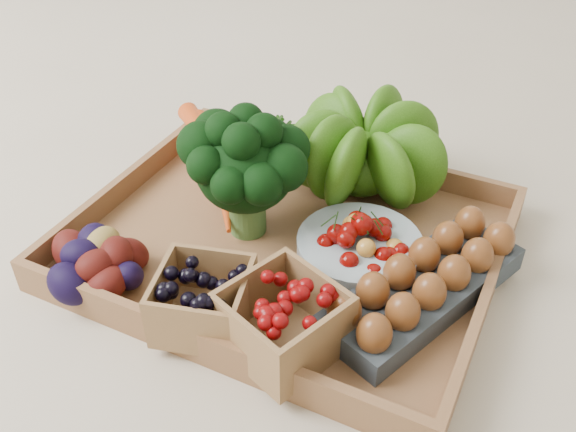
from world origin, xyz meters
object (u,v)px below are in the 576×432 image
at_px(cherry_bowl, 359,253).
at_px(egg_carton, 424,291).
at_px(tray, 288,246).
at_px(broccoli, 246,191).

relative_size(cherry_bowl, egg_carton, 0.57).
relative_size(tray, cherry_bowl, 3.39).
bearing_deg(broccoli, egg_carton, -6.17).
xyz_separation_m(tray, cherry_bowl, (0.10, -0.00, 0.03)).
bearing_deg(cherry_bowl, broccoli, 179.38).
distance_m(tray, cherry_bowl, 0.11).
relative_size(tray, broccoli, 3.25).
xyz_separation_m(tray, broccoli, (-0.06, 0.00, 0.07)).
bearing_deg(egg_carton, cherry_bowl, -173.79).
xyz_separation_m(broccoli, egg_carton, (0.26, -0.03, -0.05)).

